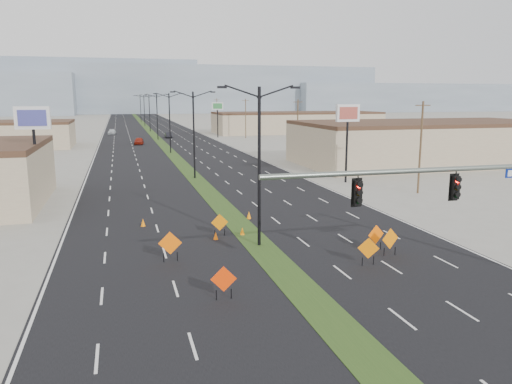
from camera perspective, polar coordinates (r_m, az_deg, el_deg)
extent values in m
plane|color=gray|center=(21.62, 9.28, -15.04)|extent=(600.00, 600.00, 0.00)
cube|color=black|center=(118.29, -11.28, 6.04)|extent=(25.00, 400.00, 0.02)
cube|color=#254217|center=(118.29, -11.28, 6.04)|extent=(2.00, 400.00, 0.04)
cube|color=tan|center=(75.86, 18.76, 5.21)|extent=(36.00, 18.00, 5.50)
cube|color=tan|center=(135.94, 4.69, 7.85)|extent=(44.00, 16.00, 5.00)
cube|color=gray|center=(321.31, -6.78, 11.54)|extent=(220.00, 50.00, 28.00)
cube|color=gray|center=(360.68, 16.45, 10.29)|extent=(160.00, 50.00, 18.00)
cube|color=gray|center=(338.38, -19.35, 11.31)|extent=(140.00, 50.00, 32.00)
cylinder|color=slate|center=(24.05, 19.08, 2.38)|extent=(16.00, 0.24, 0.24)
cube|color=black|center=(22.41, 11.52, -0.09)|extent=(0.50, 0.28, 1.30)
sphere|color=#FF0C05|center=(22.21, 11.74, 0.72)|extent=(0.22, 0.22, 0.22)
cube|color=black|center=(25.05, 21.80, 0.48)|extent=(0.50, 0.28, 1.30)
sphere|color=#FF0C05|center=(24.87, 22.07, 1.21)|extent=(0.22, 0.22, 0.22)
cylinder|color=black|center=(31.07, 0.37, 2.71)|extent=(0.20, 0.20, 10.00)
cube|color=black|center=(30.23, -3.91, 11.87)|extent=(0.55, 0.24, 0.14)
cube|color=black|center=(31.47, 4.51, 11.82)|extent=(0.55, 0.24, 0.14)
cylinder|color=black|center=(58.38, -7.11, 6.41)|extent=(0.20, 0.20, 10.00)
cube|color=black|center=(57.94, -9.52, 11.22)|extent=(0.55, 0.24, 0.14)
cube|color=black|center=(58.59, -4.96, 11.32)|extent=(0.55, 0.24, 0.14)
cylinder|color=black|center=(86.14, -9.83, 7.72)|extent=(0.20, 0.20, 10.00)
cube|color=black|center=(85.84, -11.49, 10.96)|extent=(0.55, 0.24, 0.14)
cube|color=black|center=(86.28, -8.39, 11.06)|extent=(0.55, 0.24, 0.14)
cylinder|color=black|center=(114.01, -11.22, 8.39)|extent=(0.20, 0.20, 10.00)
cube|color=black|center=(113.78, -12.49, 10.83)|extent=(0.55, 0.24, 0.14)
cube|color=black|center=(114.12, -10.14, 10.91)|extent=(0.55, 0.24, 0.14)
cylinder|color=black|center=(141.93, -12.07, 8.79)|extent=(0.20, 0.20, 10.00)
cube|color=black|center=(141.75, -13.10, 10.75)|extent=(0.55, 0.24, 0.14)
cube|color=black|center=(142.02, -11.21, 10.82)|extent=(0.55, 0.24, 0.14)
cylinder|color=black|center=(169.88, -12.64, 9.05)|extent=(0.20, 0.20, 10.00)
cube|color=black|center=(169.73, -13.50, 10.69)|extent=(0.55, 0.24, 0.14)
cube|color=black|center=(169.96, -11.92, 10.75)|extent=(0.55, 0.24, 0.14)
cylinder|color=black|center=(197.85, -13.05, 9.25)|extent=(0.20, 0.20, 10.00)
cube|color=black|center=(197.72, -13.79, 10.65)|extent=(0.55, 0.24, 0.14)
cube|color=black|center=(197.91, -12.44, 10.71)|extent=(0.55, 0.24, 0.14)
cylinder|color=#4C3823|center=(51.40, 18.28, 4.81)|extent=(0.20, 0.20, 9.00)
cube|color=#4C3823|center=(51.17, 18.55, 9.38)|extent=(1.60, 0.10, 0.10)
cylinder|color=#4C3823|center=(82.77, 4.78, 7.38)|extent=(0.20, 0.20, 9.00)
cube|color=#4C3823|center=(82.63, 4.82, 10.21)|extent=(1.60, 0.10, 0.10)
cylinder|color=#4C3823|center=(116.23, -1.19, 8.38)|extent=(0.20, 0.20, 9.00)
cube|color=#4C3823|center=(116.13, -1.20, 10.40)|extent=(1.60, 0.10, 0.10)
cylinder|color=#4C3823|center=(150.39, -4.49, 8.90)|extent=(0.20, 0.20, 9.00)
cube|color=#4C3823|center=(150.31, -4.51, 10.46)|extent=(1.60, 0.10, 0.10)
imported|color=maroon|center=(103.58, -13.24, 5.70)|extent=(2.15, 4.29, 1.40)
imported|color=black|center=(119.12, -9.98, 6.43)|extent=(1.47, 4.05, 1.33)
imported|color=silver|center=(133.01, -16.16, 6.60)|extent=(2.02, 4.49, 1.28)
cube|color=#FF6405|center=(29.21, -9.80, -5.77)|extent=(1.34, 0.20, 1.35)
cylinder|color=black|center=(29.43, -10.51, -7.39)|extent=(0.05, 0.05, 0.56)
cylinder|color=black|center=(29.50, -8.98, -7.29)|extent=(0.05, 0.05, 0.56)
cube|color=#F43805|center=(23.65, -3.72, -9.89)|extent=(1.22, 0.22, 1.23)
cylinder|color=black|center=(23.87, -4.56, -11.69)|extent=(0.05, 0.05, 0.51)
cylinder|color=black|center=(24.00, -2.84, -11.53)|extent=(0.05, 0.05, 0.51)
cube|color=orange|center=(34.15, -4.18, -3.48)|extent=(1.17, 0.08, 1.17)
cylinder|color=black|center=(34.27, -4.72, -4.69)|extent=(0.05, 0.05, 0.49)
cylinder|color=black|center=(34.40, -3.61, -4.62)|extent=(0.05, 0.05, 0.49)
cube|color=#FF6705|center=(31.86, 13.55, -4.75)|extent=(1.18, 0.30, 1.20)
cylinder|color=black|center=(31.90, 12.93, -6.10)|extent=(0.05, 0.05, 0.50)
cylinder|color=black|center=(32.23, 14.04, -5.98)|extent=(0.05, 0.05, 0.50)
cube|color=orange|center=(28.93, 12.73, -6.29)|extent=(1.13, 0.50, 1.21)
cylinder|color=black|center=(29.00, 12.05, -7.78)|extent=(0.05, 0.05, 0.50)
cylinder|color=black|center=(29.32, 13.28, -7.63)|extent=(0.05, 0.05, 0.50)
cube|color=orange|center=(30.96, 15.09, -5.17)|extent=(1.23, 0.37, 1.27)
cylinder|color=black|center=(31.00, 14.43, -6.64)|extent=(0.05, 0.05, 0.53)
cylinder|color=black|center=(31.36, 15.61, -6.50)|extent=(0.05, 0.05, 0.53)
cone|color=orange|center=(34.44, -1.57, -4.51)|extent=(0.42, 0.42, 0.56)
cone|color=#EA5C04|center=(33.49, -4.63, -5.02)|extent=(0.38, 0.38, 0.54)
cone|color=orange|center=(38.99, -0.81, -2.66)|extent=(0.45, 0.45, 0.61)
cone|color=orange|center=(37.66, -12.78, -3.43)|extent=(0.44, 0.44, 0.59)
cylinder|color=black|center=(45.79, -23.79, 2.59)|extent=(0.24, 0.24, 7.13)
cube|color=white|center=(45.45, -24.19, 7.74)|extent=(2.83, 0.57, 1.88)
cube|color=#3D4094|center=(45.25, -24.23, 7.73)|extent=(2.25, 0.22, 1.31)
cylinder|color=black|center=(56.21, 10.31, 4.67)|extent=(0.24, 0.24, 7.11)
cube|color=white|center=(55.93, 10.46, 8.87)|extent=(2.83, 0.64, 1.87)
cube|color=#AB4539|center=(55.75, 10.55, 8.86)|extent=(2.24, 0.28, 1.31)
cylinder|color=black|center=(118.78, -4.40, 7.87)|extent=(0.24, 0.24, 6.80)
cube|color=white|center=(118.65, -4.43, 9.77)|extent=(2.62, 1.32, 1.79)
cube|color=#378B47|center=(118.45, -4.41, 9.77)|extent=(2.01, 0.84, 1.25)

